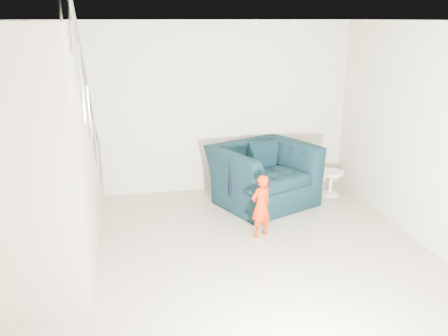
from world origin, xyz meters
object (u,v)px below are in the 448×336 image
Objects in this scene: side_table at (331,179)px; staircase at (43,189)px; toddler at (261,206)px; armchair at (264,175)px.

staircase reaches higher than side_table.
toddler is 2.64m from staircase.
toddler is 1.95m from side_table.
armchair is at bearing 26.00° from staircase.
side_table is (1.50, 1.24, -0.15)m from toddler.
armchair is at bearing -173.89° from side_table.
side_table is at bearing -17.46° from armchair.
staircase is (-2.57, -0.31, 0.53)m from toddler.
armchair is 1.17m from toddler.
toddler is 0.23× the size of staircase.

